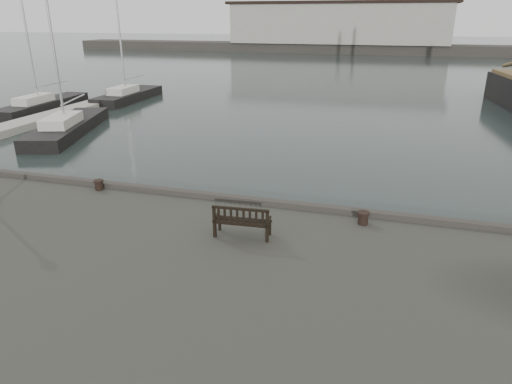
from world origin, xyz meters
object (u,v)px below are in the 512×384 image
at_px(yacht_d, 129,98).
at_px(yacht_b, 43,107).
at_px(bench, 242,227).
at_px(bollard_right, 363,218).
at_px(bollard_left, 99,185).
at_px(yacht_c, 69,130).

bearing_deg(yacht_d, yacht_b, -125.76).
relative_size(bench, yacht_b, 0.12).
height_order(bollard_right, yacht_b, yacht_b).
height_order(bollard_left, yacht_c, yacht_c).
bearing_deg(yacht_b, yacht_c, -44.05).
xyz_separation_m(bench, bollard_right, (3.17, 1.77, -0.10)).
height_order(bollard_left, yacht_d, yacht_d).
height_order(bench, bollard_right, bench).
height_order(bollard_left, yacht_b, yacht_b).
bearing_deg(bench, yacht_b, 135.30).
bearing_deg(bollard_left, yacht_c, 131.51).
distance_m(yacht_c, yacht_d, 13.05).
bearing_deg(yacht_c, yacht_d, 85.93).
bearing_deg(yacht_d, bollard_left, -63.02).
distance_m(bollard_right, yacht_c, 23.79).
distance_m(bollard_left, yacht_b, 26.10).
bearing_deg(yacht_d, bench, -55.80).
bearing_deg(yacht_b, yacht_d, 53.11).
distance_m(bench, bollard_right, 3.63).
bearing_deg(yacht_b, bench, -43.88).
xyz_separation_m(yacht_b, yacht_c, (7.32, -6.29, -0.00)).
bearing_deg(bollard_left, yacht_b, 134.41).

